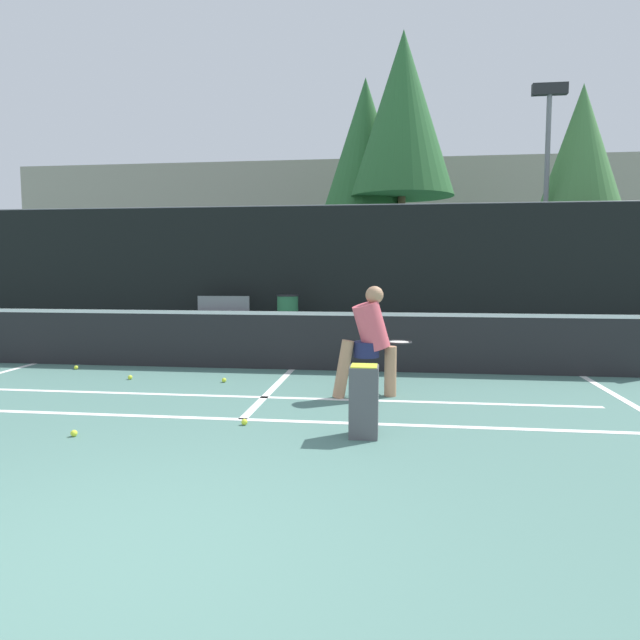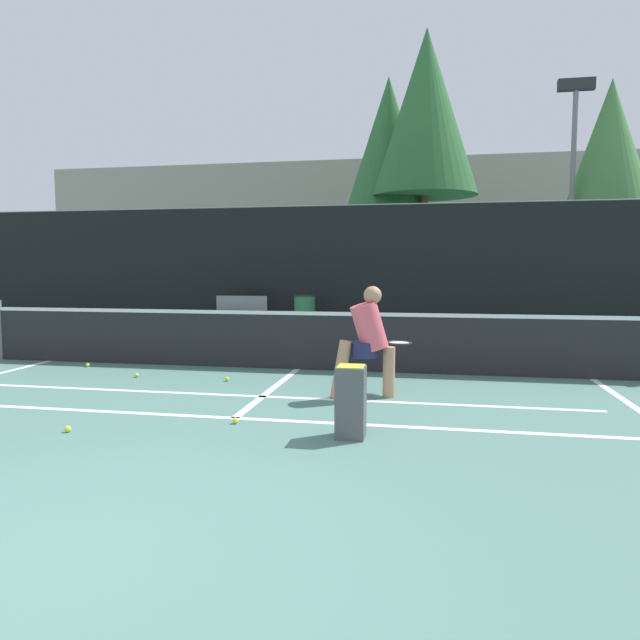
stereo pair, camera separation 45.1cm
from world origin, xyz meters
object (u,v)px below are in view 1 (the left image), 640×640
at_px(courtside_bench, 223,311).
at_px(ball_hopper, 364,399).
at_px(parked_car, 397,299).
at_px(trash_bin, 288,311).
at_px(player_practicing, 370,338).

bearing_deg(courtside_bench, ball_hopper, -68.09).
bearing_deg(parked_car, ball_hopper, -91.65).
bearing_deg(trash_bin, ball_hopper, -75.23).
xyz_separation_m(ball_hopper, parked_car, (0.42, 14.72, 0.19)).
relative_size(player_practicing, ball_hopper, 2.02).
bearing_deg(player_practicing, trash_bin, 91.33).
relative_size(trash_bin, parked_car, 0.23).
distance_m(courtside_bench, trash_bin, 1.85).
distance_m(player_practicing, parked_car, 12.98).
distance_m(player_practicing, courtside_bench, 9.19).
bearing_deg(player_practicing, courtside_bench, 102.26).
xyz_separation_m(ball_hopper, courtside_bench, (-4.42, 9.81, 0.09)).
height_order(ball_hopper, trash_bin, trash_bin).
height_order(courtside_bench, parked_car, parked_car).
height_order(trash_bin, parked_car, parked_car).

